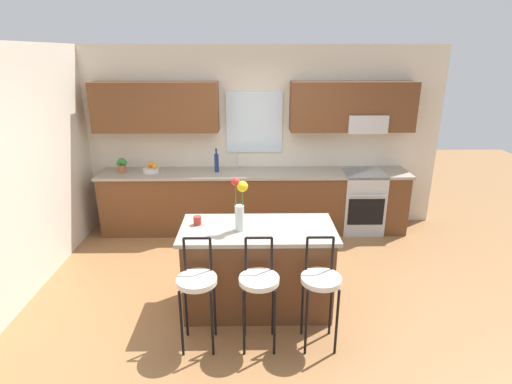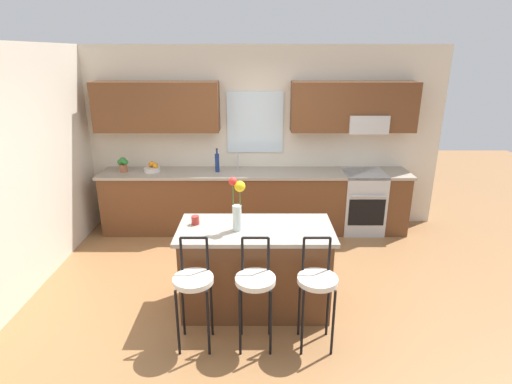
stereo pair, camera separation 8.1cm
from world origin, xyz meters
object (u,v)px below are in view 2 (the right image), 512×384
Objects in this scene: kitchen_island at (256,268)px; fruit_bowl_oranges at (153,169)px; mug_ceramic at (196,220)px; bottle_olive_oil at (218,162)px; bar_stool_middle at (256,284)px; flower_vase at (238,203)px; potted_plant_small at (124,164)px; bar_stool_far at (318,284)px; oven_range at (363,202)px; bar_stool_near at (194,284)px.

fruit_bowl_oranges is at bearing 126.97° from kitchen_island.
mug_ceramic is (-0.61, 0.09, 0.50)m from kitchen_island.
fruit_bowl_oranges is 0.68× the size of bottle_olive_oil.
flower_vase is at bearing 108.20° from bar_stool_middle.
potted_plant_small reaches higher than kitchen_island.
bar_stool_far is at bearing -51.59° from fruit_bowl_oranges.
bar_stool_middle reaches higher than mug_ceramic.
kitchen_island is 4.45× the size of bottle_olive_oil.
bar_stool_near is (-2.15, -2.59, 0.18)m from oven_range.
bar_stool_middle is at bearing -59.78° from fruit_bowl_oranges.
bar_stool_near is 2.65m from bottle_olive_oil.
flower_vase reaches higher than bar_stool_near.
kitchen_island is 2.18m from bottle_olive_oil.
flower_vase is 2.27× the size of fruit_bowl_oranges.
fruit_bowl_oranges reaches higher than kitchen_island.
mug_ceramic is at bearing 132.05° from bar_stool_middle.
bar_stool_far is at bearing -46.30° from potted_plant_small.
bar_stool_far is (-1.05, -2.59, 0.18)m from oven_range.
kitchen_island is 0.83m from bar_stool_near.
potted_plant_small reaches higher than fruit_bowl_oranges.
bar_stool_far is 3.64m from potted_plant_small.
kitchen_island is at bearing -128.75° from oven_range.
fruit_bowl_oranges is at bearing 120.22° from bar_stool_middle.
bar_stool_middle is at bearing -47.95° from mug_ceramic.
oven_range is at bearing 50.25° from bar_stool_near.
bottle_olive_oil is 1.60× the size of potted_plant_small.
bar_stool_middle is 4.75× the size of potted_plant_small.
mug_ceramic is 0.41× the size of potted_plant_small.
bar_stool_far is (1.10, 0.00, 0.00)m from bar_stool_near.
potted_plant_small reaches higher than bar_stool_middle.
bar_stool_far is 1.39m from mug_ceramic.
kitchen_island is 2.86m from potted_plant_small.
bar_stool_middle reaches higher than kitchen_island.
potted_plant_small is at bearing 126.69° from bar_stool_middle.
fruit_bowl_oranges reaches higher than bar_stool_near.
flower_vase reaches higher than fruit_bowl_oranges.
bar_stool_near and bar_stool_far have the same top height.
oven_range is 1.69× the size of flower_vase.
kitchen_island is 0.62m from bar_stool_middle.
bar_stool_middle is 1.91× the size of flower_vase.
kitchen_island is (-1.60, -2.00, 0.00)m from oven_range.
bottle_olive_oil reaches higher than bar_stool_near.
kitchen_island is at bearing 47.06° from bar_stool_near.
potted_plant_small is at bearing 133.92° from kitchen_island.
potted_plant_small is at bearing 179.99° from bottle_olive_oil.
flower_vase is (-0.18, -0.06, 0.74)m from kitchen_island.
bar_stool_middle is (-0.00, -0.59, 0.17)m from kitchen_island.
bar_stool_far is (0.55, 0.00, 0.00)m from bar_stool_middle.
oven_range is 3.05m from bar_stool_middle.
oven_range is 0.88× the size of bar_stool_far.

